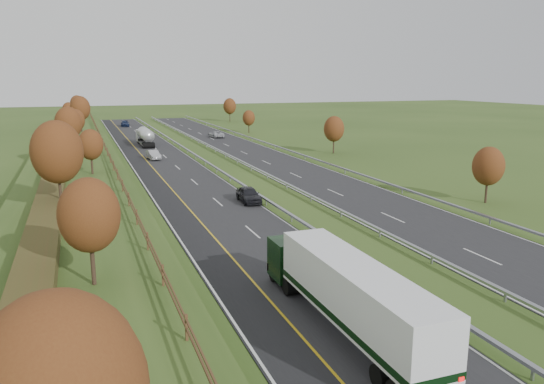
{
  "coord_description": "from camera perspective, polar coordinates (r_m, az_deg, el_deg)",
  "views": [
    {
      "loc": [
        -12.23,
        -18.78,
        12.95
      ],
      "look_at": [
        4.99,
        28.31,
        2.2
      ],
      "focal_mm": 35.0,
      "sensor_mm": 36.0,
      "label": 1
    }
  ],
  "objects": [
    {
      "name": "ground",
      "position": [
        77.59,
        -4.69,
        2.45
      ],
      "size": [
        400.0,
        400.0,
        0.0
      ],
      "primitive_type": "plane",
      "color": "#314B1A",
      "rests_on": "ground"
    },
    {
      "name": "near_carriageway",
      "position": [
        80.76,
        -11.13,
        2.66
      ],
      "size": [
        10.5,
        200.0,
        0.04
      ],
      "primitive_type": "cube",
      "color": "black",
      "rests_on": "ground"
    },
    {
      "name": "far_carriageway",
      "position": [
        84.84,
        -0.05,
        3.34
      ],
      "size": [
        10.5,
        200.0,
        0.04
      ],
      "primitive_type": "cube",
      "color": "black",
      "rests_on": "ground"
    },
    {
      "name": "hard_shoulder",
      "position": [
        80.28,
        -13.77,
        2.49
      ],
      "size": [
        3.0,
        200.0,
        0.04
      ],
      "primitive_type": "cube",
      "color": "black",
      "rests_on": "ground"
    },
    {
      "name": "lane_markings",
      "position": [
        81.86,
        -6.69,
        2.95
      ],
      "size": [
        26.75,
        200.0,
        0.01
      ],
      "color": "silver",
      "rests_on": "near_carriageway"
    },
    {
      "name": "embankment_left",
      "position": [
        79.68,
        -20.43,
        2.71
      ],
      "size": [
        12.0,
        200.0,
        2.0
      ],
      "primitive_type": "cube",
      "color": "#314B1A",
      "rests_on": "ground"
    },
    {
      "name": "hedge_left",
      "position": [
        79.51,
        -21.95,
        3.71
      ],
      "size": [
        2.2,
        180.0,
        1.1
      ],
      "primitive_type": "cube",
      "color": "#3C3D19",
      "rests_on": "embankment_left"
    },
    {
      "name": "fence_left",
      "position": [
        79.12,
        -17.26,
        4.13
      ],
      "size": [
        0.12,
        189.06,
        1.2
      ],
      "color": "#422B19",
      "rests_on": "embankment_left"
    },
    {
      "name": "median_barrier_near",
      "position": [
        81.73,
        -7.19,
        3.32
      ],
      "size": [
        0.32,
        200.0,
        0.71
      ],
      "color": "#92959A",
      "rests_on": "ground"
    },
    {
      "name": "median_barrier_far",
      "position": [
        82.99,
        -3.76,
        3.53
      ],
      "size": [
        0.32,
        200.0,
        0.71
      ],
      "color": "#92959A",
      "rests_on": "ground"
    },
    {
      "name": "outer_barrier_far",
      "position": [
        86.89,
        3.55,
        3.92
      ],
      "size": [
        0.32,
        200.0,
        0.71
      ],
      "color": "#92959A",
      "rests_on": "ground"
    },
    {
      "name": "trees_left",
      "position": [
        75.7,
        -20.45,
        6.36
      ],
      "size": [
        6.64,
        164.3,
        7.66
      ],
      "color": "#2D2116",
      "rests_on": "embankment_left"
    },
    {
      "name": "trees_far",
      "position": [
        116.2,
        1.19,
        7.8
      ],
      "size": [
        8.45,
        118.6,
        7.12
      ],
      "color": "#2D2116",
      "rests_on": "ground"
    },
    {
      "name": "box_lorry",
      "position": [
        27.73,
        7.87,
        -10.54
      ],
      "size": [
        2.58,
        16.28,
        4.06
      ],
      "color": "black",
      "rests_on": "near_carriageway"
    },
    {
      "name": "road_tanker",
      "position": [
        108.05,
        -13.49,
        5.88
      ],
      "size": [
        2.4,
        11.22,
        3.46
      ],
      "color": "silver",
      "rests_on": "near_carriageway"
    },
    {
      "name": "car_dark_near",
      "position": [
        56.44,
        -2.52,
        -0.28
      ],
      "size": [
        2.11,
        4.88,
        1.64
      ],
      "primitive_type": "imported",
      "rotation": [
        0.0,
        0.0,
        -0.04
      ],
      "color": "black",
      "rests_on": "near_carriageway"
    },
    {
      "name": "car_silver_mid",
      "position": [
        88.66,
        -12.66,
        3.93
      ],
      "size": [
        2.15,
        4.72,
        1.5
      ],
      "primitive_type": "imported",
      "rotation": [
        0.0,
        0.0,
        0.13
      ],
      "color": "#9D9CA1",
      "rests_on": "near_carriageway"
    },
    {
      "name": "car_small_far",
      "position": [
        152.75,
        -15.53,
        7.11
      ],
      "size": [
        2.39,
        5.4,
        1.54
      ],
      "primitive_type": "imported",
      "rotation": [
        0.0,
        0.0,
        -0.04
      ],
      "color": "#152142",
      "rests_on": "near_carriageway"
    },
    {
      "name": "car_oncoming",
      "position": [
        119.83,
        -6.06,
        6.19
      ],
      "size": [
        2.98,
        5.35,
        1.42
      ],
      "primitive_type": "imported",
      "rotation": [
        0.0,
        0.0,
        3.27
      ],
      "color": "silver",
      "rests_on": "far_carriageway"
    }
  ]
}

